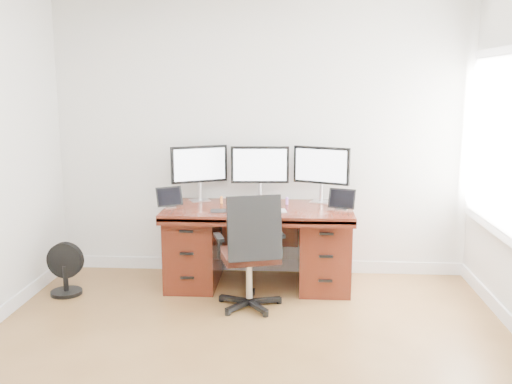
# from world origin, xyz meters

# --- Properties ---
(back_wall) EXTENTS (4.00, 0.10, 2.70)m
(back_wall) POSITION_xyz_m (0.00, 2.25, 1.35)
(back_wall) COLOR silver
(back_wall) RESTS_ON ground
(desk) EXTENTS (1.70, 0.80, 0.75)m
(desk) POSITION_xyz_m (0.00, 1.83, 0.40)
(desk) COLOR #49190E
(desk) RESTS_ON ground
(office_chair) EXTENTS (0.66, 0.66, 0.99)m
(office_chair) POSITION_xyz_m (-0.03, 1.25, 0.33)
(office_chair) COLOR black
(office_chair) RESTS_ON ground
(floor_fan) EXTENTS (0.32, 0.28, 0.47)m
(floor_fan) POSITION_xyz_m (-1.70, 1.47, 0.23)
(floor_fan) COLOR black
(floor_fan) RESTS_ON ground
(monitor_left) EXTENTS (0.51, 0.28, 0.53)m
(monitor_left) POSITION_xyz_m (-0.58, 2.07, 1.09)
(monitor_left) COLOR silver
(monitor_left) RESTS_ON desk
(monitor_center) EXTENTS (0.55, 0.15, 0.53)m
(monitor_center) POSITION_xyz_m (0.00, 2.07, 1.09)
(monitor_center) COLOR silver
(monitor_center) RESTS_ON desk
(monitor_right) EXTENTS (0.52, 0.25, 0.53)m
(monitor_right) POSITION_xyz_m (0.58, 2.07, 1.09)
(monitor_right) COLOR silver
(monitor_right) RESTS_ON desk
(tablet_left) EXTENTS (0.24, 0.18, 0.19)m
(tablet_left) POSITION_xyz_m (-0.81, 1.75, 0.84)
(tablet_left) COLOR silver
(tablet_left) RESTS_ON desk
(tablet_right) EXTENTS (0.25, 0.14, 0.19)m
(tablet_right) POSITION_xyz_m (0.75, 1.75, 0.84)
(tablet_right) COLOR silver
(tablet_right) RESTS_ON desk
(keyboard) EXTENTS (0.29, 0.19, 0.01)m
(keyboard) POSITION_xyz_m (0.02, 1.59, 0.76)
(keyboard) COLOR silver
(keyboard) RESTS_ON desk
(trackpad) EXTENTS (0.16, 0.16, 0.01)m
(trackpad) POSITION_xyz_m (0.19, 1.65, 0.76)
(trackpad) COLOR silver
(trackpad) RESTS_ON desk
(drawing_tablet) EXTENTS (0.23, 0.17, 0.01)m
(drawing_tablet) POSITION_xyz_m (-0.31, 1.62, 0.76)
(drawing_tablet) COLOR black
(drawing_tablet) RESTS_ON desk
(phone) EXTENTS (0.14, 0.09, 0.01)m
(phone) POSITION_xyz_m (0.00, 1.79, 0.76)
(phone) COLOR black
(phone) RESTS_ON desk
(figurine_orange) EXTENTS (0.03, 0.03, 0.07)m
(figurine_orange) POSITION_xyz_m (-0.35, 1.95, 0.79)
(figurine_orange) COLOR orange
(figurine_orange) RESTS_ON desk
(figurine_blue) EXTENTS (0.03, 0.03, 0.07)m
(figurine_blue) POSITION_xyz_m (-0.26, 1.95, 0.79)
(figurine_blue) COLOR #5E88F2
(figurine_blue) RESTS_ON desk
(figurine_yellow) EXTENTS (0.03, 0.03, 0.07)m
(figurine_yellow) POSITION_xyz_m (-0.14, 1.95, 0.79)
(figurine_yellow) COLOR #E5D576
(figurine_yellow) RESTS_ON desk
(figurine_brown) EXTENTS (0.03, 0.03, 0.07)m
(figurine_brown) POSITION_xyz_m (0.11, 1.95, 0.79)
(figurine_brown) COLOR #995E45
(figurine_brown) RESTS_ON desk
(figurine_purple) EXTENTS (0.03, 0.03, 0.07)m
(figurine_purple) POSITION_xyz_m (0.26, 1.95, 0.79)
(figurine_purple) COLOR #A56EDC
(figurine_purple) RESTS_ON desk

